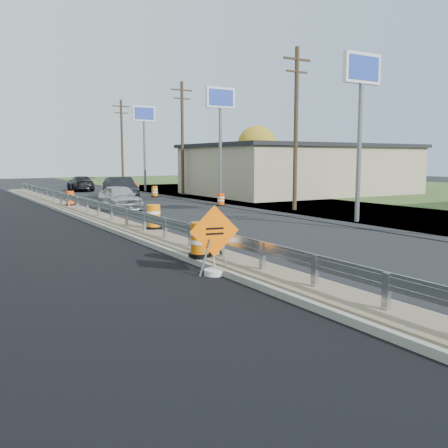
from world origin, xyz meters
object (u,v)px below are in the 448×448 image
barrel_median_near (200,240)px  car_dark_mid (120,188)px  barrel_shoulder_near (221,200)px  caution_sign (215,258)px  barrel_median_far (70,198)px  car_silver (120,197)px  barrel_shoulder_mid (155,192)px  car_dark_far (81,183)px  barrel_median_mid (154,217)px  barrel_shoulder_far (136,188)px

barrel_median_near → car_dark_mid: car_dark_mid is taller
barrel_shoulder_near → car_dark_mid: bearing=113.1°
caution_sign → barrel_median_far: 19.66m
car_silver → car_dark_mid: (2.80, 7.93, 0.09)m
barrel_shoulder_mid → car_dark_far: (-3.04, 10.78, 0.29)m
barrel_median_near → barrel_median_mid: (1.10, 6.01, -0.01)m
barrel_shoulder_mid → caution_sign: bearing=-109.8°
barrel_median_far → car_dark_mid: car_dark_mid is taller
barrel_median_near → car_dark_far: size_ratio=0.20×
barrel_shoulder_near → barrel_shoulder_mid: (-0.73, 9.25, 0.03)m
caution_sign → car_dark_mid: size_ratio=0.37×
barrel_shoulder_mid → car_dark_mid: bearing=-171.0°
barrel_median_near → barrel_shoulder_far: barrel_median_near is taller
barrel_median_far → car_dark_far: bearing=73.2°
caution_sign → barrel_shoulder_far: (10.10, 32.08, -0.06)m
barrel_shoulder_mid → car_dark_far: car_dark_far is taller
caution_sign → car_silver: bearing=89.6°
caution_sign → barrel_shoulder_mid: size_ratio=2.12×
barrel_shoulder_near → car_dark_far: bearing=100.6°
caution_sign → barrel_shoulder_near: caution_sign is taller
caution_sign → barrel_median_far: size_ratio=2.13×
barrel_median_far → barrel_shoulder_near: size_ratio=1.07×
barrel_shoulder_mid → barrel_shoulder_far: size_ratio=1.02×
barrel_median_mid → barrel_shoulder_near: (8.65, 9.37, -0.31)m
caution_sign → barrel_median_near: caution_sign is taller
car_silver → barrel_shoulder_mid: bearing=57.2°
barrel_median_mid → barrel_shoulder_far: bearing=70.6°
caution_sign → barrel_shoulder_mid: 27.73m
barrel_median_far → barrel_shoulder_mid: size_ratio=0.99×
barrel_shoulder_near → barrel_median_near: bearing=-122.4°
barrel_shoulder_mid → barrel_shoulder_far: bearing=83.1°
barrel_shoulder_far → barrel_median_near: bearing=-107.7°
caution_sign → barrel_shoulder_near: bearing=70.0°
barrel_median_far → caution_sign: bearing=-93.3°
caution_sign → car_dark_far: bearing=91.2°
barrel_median_near → barrel_median_far: bearing=87.6°
car_dark_mid → barrel_shoulder_near: bearing=-60.5°
barrel_median_far → car_dark_mid: bearing=48.8°
barrel_median_near → barrel_shoulder_near: barrel_median_near is taller
barrel_median_mid → car_dark_mid: (4.92, 18.14, 0.13)m
barrel_shoulder_near → barrel_shoulder_far: bearing=90.0°
caution_sign → barrel_median_near: size_ratio=1.86×
caution_sign → barrel_shoulder_far: 33.63m
barrel_shoulder_near → barrel_shoulder_mid: size_ratio=0.93×
barrel_median_far → barrel_shoulder_mid: (8.25, 6.46, -0.23)m
car_silver → car_dark_mid: 8.41m
barrel_median_mid → car_dark_mid: car_dark_mid is taller
barrel_median_far → car_dark_far: 18.02m
barrel_median_mid → barrel_median_far: (-0.33, 12.16, -0.05)m
caution_sign → barrel_median_mid: caution_sign is taller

